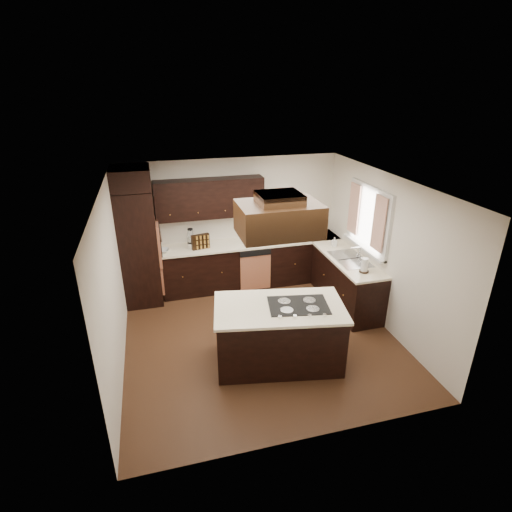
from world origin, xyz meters
name	(u,v)px	position (x,y,z in m)	size (l,w,h in m)	color
floor	(260,336)	(0.00, 0.00, -0.01)	(4.20, 4.20, 0.02)	brown
ceiling	(260,183)	(0.00, 0.00, 2.51)	(4.20, 4.20, 0.02)	silver
wall_back	(231,222)	(0.00, 2.11, 1.25)	(4.20, 0.02, 2.50)	beige
wall_front	(314,350)	(0.00, -2.11, 1.25)	(4.20, 0.02, 2.50)	beige
wall_left	(112,283)	(-2.11, 0.00, 1.25)	(0.02, 4.20, 2.50)	beige
wall_right	(385,252)	(2.11, 0.00, 1.25)	(0.02, 4.20, 2.50)	beige
oven_column	(139,247)	(-1.78, 1.71, 1.06)	(0.65, 0.75, 2.12)	black
wall_oven_face	(159,242)	(-1.43, 1.71, 1.12)	(0.05, 0.62, 0.78)	#BB6D4C
base_cabinets_back	(237,266)	(0.03, 1.80, 0.44)	(2.93, 0.60, 0.88)	black
base_cabinets_right	(339,275)	(1.80, 0.90, 0.44)	(0.60, 2.40, 0.88)	black
countertop_back	(237,244)	(0.03, 1.79, 0.90)	(2.93, 0.63, 0.04)	#FFF2D0
countertop_right	(340,253)	(1.79, 0.90, 0.90)	(0.63, 2.40, 0.04)	#FFF2D0
upper_cabinets	(210,198)	(-0.43, 1.93, 1.81)	(2.00, 0.34, 0.72)	black
dishwasher_front	(255,272)	(0.33, 1.50, 0.40)	(0.60, 0.05, 0.72)	#BB6D4C
window_frame	(369,218)	(2.07, 0.55, 1.65)	(0.06, 1.32, 1.12)	silver
window_pane	(370,218)	(2.10, 0.55, 1.65)	(0.00, 1.20, 1.00)	white
curtain_left	(379,224)	(2.01, 0.13, 1.70)	(0.02, 0.34, 0.90)	#F6D9C2
curtain_right	(354,209)	(2.01, 0.97, 1.70)	(0.02, 0.34, 0.90)	#F6D9C2
sink_rim	(350,259)	(1.80, 0.55, 0.92)	(0.52, 0.84, 0.01)	silver
island	(279,335)	(0.10, -0.66, 0.44)	(1.74, 0.95, 0.88)	black
island_top	(279,308)	(0.10, -0.66, 0.90)	(1.81, 1.01, 0.04)	#FFF2D0
cooktop	(298,305)	(0.36, -0.71, 0.93)	(0.82, 0.55, 0.01)	black
range_hood	(279,219)	(0.10, -0.55, 2.16)	(1.05, 0.72, 0.42)	black
hood_duct	(279,198)	(0.10, -0.55, 2.44)	(0.55, 0.50, 0.13)	black
blender_base	(191,245)	(-0.84, 1.79, 0.97)	(0.15, 0.15, 0.10)	silver
blender_pitcher	(191,236)	(-0.84, 1.79, 1.15)	(0.13, 0.13, 0.26)	silver
spice_rack	(201,242)	(-0.67, 1.71, 1.06)	(0.34, 0.08, 0.28)	black
mixing_bowl	(163,251)	(-1.36, 1.71, 0.95)	(0.23, 0.23, 0.06)	silver
soap_bottle	(334,242)	(1.78, 1.17, 1.01)	(0.08, 0.08, 0.18)	silver
paper_towel	(365,265)	(1.78, 0.02, 1.04)	(0.11, 0.11, 0.24)	silver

